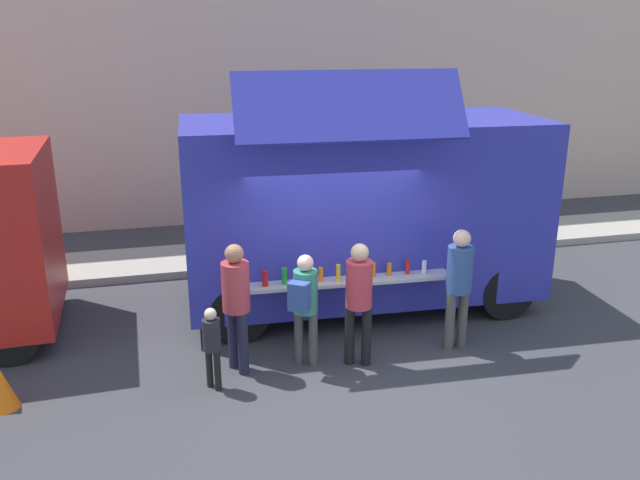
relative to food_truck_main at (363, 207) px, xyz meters
name	(u,v)px	position (x,y,z in m)	size (l,w,h in m)	color
ground_plane	(346,359)	(-0.78, -1.81, -1.67)	(60.00, 60.00, 0.00)	#38383D
curb_strip	(121,266)	(-4.00, 2.62, -1.60)	(28.00, 1.60, 0.15)	#9E998E
building_behind	(157,51)	(-3.00, 6.52, 2.23)	(32.00, 2.40, 7.80)	beige
food_truck_main	(363,207)	(0.00, 0.00, 0.00)	(5.71, 3.07, 3.89)	#2D30A6
traffic_cone_orange	(2,388)	(-5.17, -2.00, -1.40)	(0.36, 0.36, 0.55)	orange
trash_bin	(516,222)	(4.19, 2.32, -1.22)	(0.60, 0.60, 0.91)	#2E633A
customer_front_ordering	(359,294)	(-0.66, -1.98, -0.63)	(0.36, 0.36, 1.75)	black
customer_mid_with_backpack	(305,300)	(-1.37, -1.84, -0.70)	(0.45, 0.51, 1.59)	#4B4345
customer_rear_waiting	(236,297)	(-2.27, -1.76, -0.60)	(0.37, 0.37, 1.80)	#202138
customer_extra_browsing	(459,279)	(0.85, -1.84, -0.61)	(0.37, 0.36, 1.78)	#4A4A44
child_near_queue	(212,341)	(-2.64, -2.15, -1.00)	(0.23, 0.23, 1.12)	black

